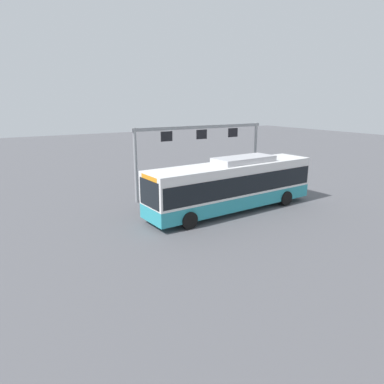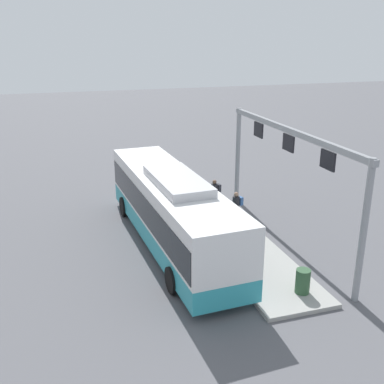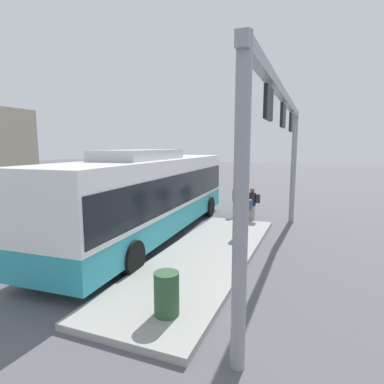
% 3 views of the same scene
% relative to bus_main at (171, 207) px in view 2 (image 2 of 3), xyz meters
% --- Properties ---
extents(ground_plane, '(120.00, 120.00, 0.00)m').
position_rel_bus_main_xyz_m(ground_plane, '(0.01, 0.00, -1.81)').
color(ground_plane, '#56565B').
extents(platform_curb, '(10.00, 2.80, 0.16)m').
position_rel_bus_main_xyz_m(platform_curb, '(-1.62, -2.87, -1.73)').
color(platform_curb, '#9E9E99').
rests_on(platform_curb, ground).
extents(bus_main, '(12.12, 3.17, 3.46)m').
position_rel_bus_main_xyz_m(bus_main, '(0.00, 0.00, 0.00)').
color(bus_main, teal).
rests_on(bus_main, ground).
extents(person_boarding, '(0.43, 0.58, 1.67)m').
position_rel_bus_main_xyz_m(person_boarding, '(3.56, -3.35, -0.92)').
color(person_boarding, gray).
rests_on(person_boarding, ground).
extents(person_waiting_near, '(0.55, 0.60, 1.67)m').
position_rel_bus_main_xyz_m(person_waiting_near, '(4.35, -2.37, -0.92)').
color(person_waiting_near, '#476B4C').
rests_on(person_waiting_near, ground).
extents(person_waiting_mid, '(0.45, 0.59, 1.67)m').
position_rel_bus_main_xyz_m(person_waiting_mid, '(0.95, -3.48, -0.76)').
color(person_waiting_mid, maroon).
rests_on(person_waiting_mid, platform_curb).
extents(platform_sign_gantry, '(11.23, 0.24, 5.20)m').
position_rel_bus_main_xyz_m(platform_sign_gantry, '(-0.87, -5.02, 2.03)').
color(platform_sign_gantry, gray).
rests_on(platform_sign_gantry, ground).
extents(trash_bin, '(0.52, 0.52, 0.90)m').
position_rel_bus_main_xyz_m(trash_bin, '(-5.50, -3.35, -1.20)').
color(trash_bin, '#2D5133').
rests_on(trash_bin, platform_curb).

